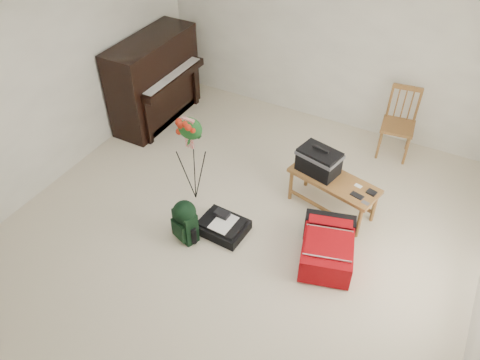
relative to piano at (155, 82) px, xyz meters
The scene contains 11 objects.
floor 2.77m from the piano, 36.20° to the right, with size 5.00×5.50×0.01m, color beige.
ceiling 3.31m from the piano, 36.20° to the right, with size 5.00×5.50×0.01m, color white.
wall_back 2.55m from the piano, 27.74° to the left, with size 5.00×0.04×2.50m, color white.
wall_left 1.76m from the piano, 101.09° to the right, with size 0.04×5.50×2.50m, color white.
piano is the anchor object (origin of this frame).
bench 2.89m from the piano, 13.51° to the right, with size 1.11×0.65×0.80m.
dining_chair 3.43m from the piano, 13.51° to the left, with size 0.46×0.46×0.95m.
red_suitcase 3.50m from the piano, 23.03° to the right, with size 0.71×0.90×0.33m.
black_duffel 2.62m from the piano, 38.03° to the right, with size 0.54×0.44×0.22m.
green_backpack 2.56m from the piano, 47.42° to the right, with size 0.31×0.28×0.53m.
flower_stand 1.92m from the piano, 40.99° to the right, with size 0.39×0.39×1.19m.
Camera 1 is at (1.74, -3.11, 3.94)m, focal length 35.00 mm.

